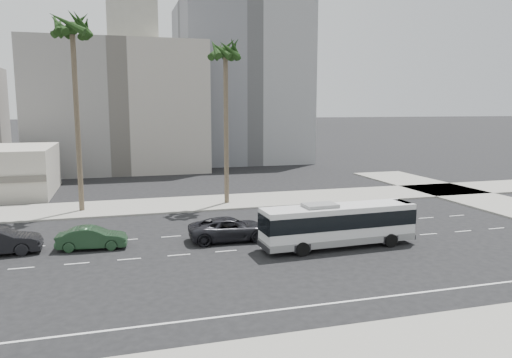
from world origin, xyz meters
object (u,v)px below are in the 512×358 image
object	(u,v)px
city_bus	(338,224)
car_a	(230,229)
palm_near	(225,55)
palm_mid	(72,32)
car_b	(92,238)

from	to	relation	value
city_bus	car_a	xyz separation A→B (m)	(-6.45, 3.53, -0.77)
car_a	palm_near	bearing A→B (deg)	-10.65
city_bus	palm_mid	size ratio (longest dim) A/B	0.62
city_bus	car_a	size ratio (longest dim) A/B	1.82
car_b	palm_mid	bearing A→B (deg)	11.62
palm_mid	city_bus	bearing A→B (deg)	-43.46
city_bus	car_a	distance (m)	7.39
car_b	palm_near	bearing A→B (deg)	-39.44
car_a	palm_mid	size ratio (longest dim) A/B	0.34
car_a	palm_mid	xyz separation A→B (m)	(-10.48, 12.51, 14.48)
car_b	palm_mid	size ratio (longest dim) A/B	0.26
city_bus	palm_near	xyz separation A→B (m)	(-3.93, 15.85, 12.19)
palm_near	palm_mid	bearing A→B (deg)	179.16
car_a	palm_near	world-z (taller)	palm_near
city_bus	car_b	world-z (taller)	city_bus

